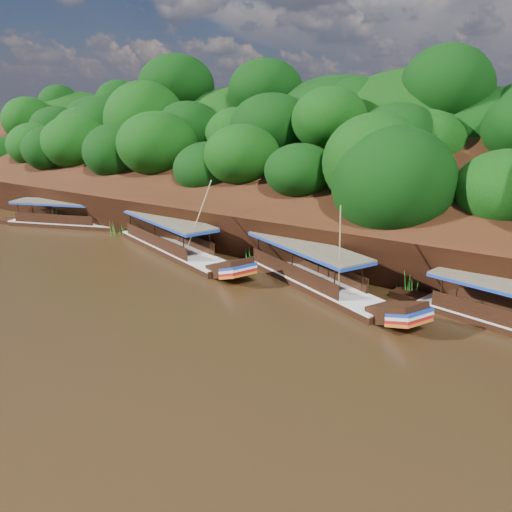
# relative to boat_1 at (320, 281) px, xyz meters

# --- Properties ---
(ground) EXTENTS (160.00, 160.00, 0.00)m
(ground) POSITION_rel_boat_1_xyz_m (-1.77, -7.11, -0.61)
(ground) COLOR black
(ground) RESTS_ON ground
(riverbank) EXTENTS (120.00, 30.06, 19.40)m
(riverbank) POSITION_rel_boat_1_xyz_m (-1.78, 15.62, 1.28)
(riverbank) COLOR black
(riverbank) RESTS_ON ground
(boat_1) EXTENTS (15.10, 8.22, 6.55)m
(boat_1) POSITION_rel_boat_1_xyz_m (0.00, 0.00, 0.00)
(boat_1) COLOR black
(boat_1) RESTS_ON ground
(boat_2) EXTENTS (17.31, 7.56, 6.91)m
(boat_2) POSITION_rel_boat_1_xyz_m (-13.04, 0.62, 0.01)
(boat_2) COLOR black
(boat_2) RESTS_ON ground
(boat_3) EXTENTS (13.78, 7.00, 2.97)m
(boat_3) POSITION_rel_boat_1_xyz_m (-28.55, 1.96, -0.04)
(boat_3) COLOR black
(boat_3) RESTS_ON ground
(reeds) EXTENTS (50.70, 2.30, 2.19)m
(reeds) POSITION_rel_boat_1_xyz_m (-3.96, 2.26, 0.29)
(reeds) COLOR #2A751D
(reeds) RESTS_ON ground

